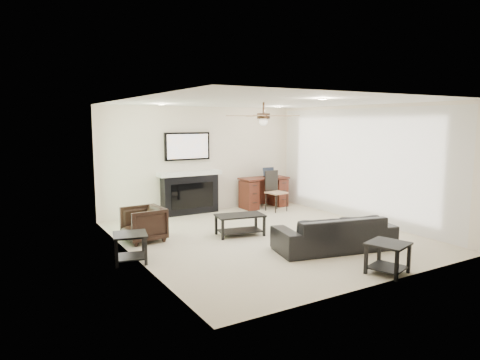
{
  "coord_description": "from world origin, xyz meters",
  "views": [
    {
      "loc": [
        -4.41,
        -6.5,
        2.14
      ],
      "look_at": [
        -0.45,
        0.19,
        1.09
      ],
      "focal_mm": 32.0,
      "sensor_mm": 36.0,
      "label": 1
    }
  ],
  "objects": [
    {
      "name": "coffee_table",
      "position": [
        -0.37,
        0.33,
        0.2
      ],
      "size": [
        0.98,
        0.66,
        0.4
      ],
      "primitive_type": "cube",
      "rotation": [
        0.0,
        0.0,
        -0.19
      ],
      "color": "black",
      "rests_on": "ground"
    },
    {
      "name": "desk_chair",
      "position": [
        1.53,
        1.81,
        0.48
      ],
      "size": [
        0.46,
        0.48,
        0.97
      ],
      "primitive_type": "cube",
      "rotation": [
        0.0,
        0.0,
        0.1
      ],
      "color": "black",
      "rests_on": "ground"
    },
    {
      "name": "end_table_near",
      "position": [
        0.38,
        -2.52,
        0.23
      ],
      "size": [
        0.65,
        0.65,
        0.45
      ],
      "primitive_type": "cube",
      "rotation": [
        0.0,
        0.0,
        0.3
      ],
      "color": "black",
      "rests_on": "ground"
    },
    {
      "name": "fireplace_unit",
      "position": [
        -0.39,
        2.58,
        0.95
      ],
      "size": [
        1.52,
        0.34,
        1.91
      ],
      "primitive_type": "cube",
      "color": "black",
      "rests_on": "ground"
    },
    {
      "name": "desk",
      "position": [
        1.53,
        2.36,
        0.38
      ],
      "size": [
        1.22,
        0.56,
        0.76
      ],
      "primitive_type": "cube",
      "color": "#431910",
      "rests_on": "ground"
    },
    {
      "name": "armchair",
      "position": [
        -2.07,
        0.88,
        0.31
      ],
      "size": [
        0.73,
        0.71,
        0.63
      ],
      "primitive_type": "imported",
      "rotation": [
        0.0,
        0.0,
        -1.51
      ],
      "color": "black",
      "rests_on": "ground"
    },
    {
      "name": "room_shell",
      "position": [
        0.19,
        0.08,
        1.68
      ],
      "size": [
        5.5,
        5.54,
        2.52
      ],
      "color": "beige",
      "rests_on": "ground"
    },
    {
      "name": "laptop",
      "position": [
        1.73,
        2.34,
        0.88
      ],
      "size": [
        0.33,
        0.24,
        0.23
      ],
      "primitive_type": "cube",
      "color": "black",
      "rests_on": "desk"
    },
    {
      "name": "end_table_left",
      "position": [
        -2.62,
        -0.17,
        0.23
      ],
      "size": [
        0.6,
        0.6,
        0.45
      ],
      "primitive_type": "cube",
      "rotation": [
        0.0,
        0.0,
        -0.23
      ],
      "color": "black",
      "rests_on": "ground"
    },
    {
      "name": "sofa",
      "position": [
        0.53,
        -1.27,
        0.29
      ],
      "size": [
        2.14,
        1.21,
        0.59
      ],
      "primitive_type": "imported",
      "rotation": [
        0.0,
        0.0,
        2.92
      ],
      "color": "black",
      "rests_on": "ground"
    }
  ]
}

